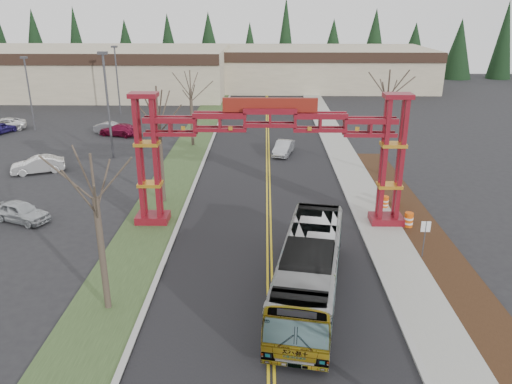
{
  "coord_description": "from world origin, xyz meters",
  "views": [
    {
      "loc": [
        -0.33,
        -13.4,
        13.99
      ],
      "look_at": [
        -0.82,
        14.14,
        3.71
      ],
      "focal_mm": 35.0,
      "sensor_mm": 36.0,
      "label": 1
    }
  ],
  "objects_px": {
    "parked_car_near_b": "(38,165)",
    "barrel_north": "(396,200)",
    "bare_tree_median_far": "(191,91)",
    "light_pole_far": "(117,75)",
    "street_sign": "(425,232)",
    "transit_bus": "(309,269)",
    "gateway_arch": "(270,138)",
    "light_pole_near": "(107,98)",
    "bare_tree_right_far": "(388,98)",
    "barrel_south": "(409,220)",
    "barrel_mid": "(385,202)",
    "retail_building_east": "(322,67)",
    "parked_car_mid_a": "(119,130)",
    "parked_car_far_b": "(3,124)",
    "retail_building_west": "(89,71)",
    "light_pole_mid": "(29,88)",
    "parked_car_near_a": "(20,212)",
    "parked_car_mid_b": "(1,128)",
    "bare_tree_median_mid": "(158,118)",
    "bare_tree_median_near": "(95,199)",
    "silver_sedan": "(284,148)",
    "parked_car_far_a": "(112,128)"
  },
  "relations": [
    {
      "from": "retail_building_west",
      "to": "parked_car_far_a",
      "type": "height_order",
      "value": "retail_building_west"
    },
    {
      "from": "bare_tree_median_near",
      "to": "bare_tree_median_far",
      "type": "xyz_separation_m",
      "value": [
        0.0,
        30.69,
        -0.04
      ]
    },
    {
      "from": "silver_sedan",
      "to": "parked_car_near_a",
      "type": "bearing_deg",
      "value": -123.75
    },
    {
      "from": "retail_building_west",
      "to": "street_sign",
      "type": "xyz_separation_m",
      "value": [
        39.01,
        -58.93,
        -2.05
      ]
    },
    {
      "from": "parked_car_near_b",
      "to": "barrel_south",
      "type": "xyz_separation_m",
      "value": [
        29.88,
        -11.36,
        -0.19
      ]
    },
    {
      "from": "street_sign",
      "to": "transit_bus",
      "type": "bearing_deg",
      "value": -148.32
    },
    {
      "from": "parked_car_far_a",
      "to": "light_pole_far",
      "type": "relative_size",
      "value": 0.45
    },
    {
      "from": "parked_car_near_b",
      "to": "parked_car_mid_b",
      "type": "height_order",
      "value": "parked_car_near_b"
    },
    {
      "from": "bare_tree_right_far",
      "to": "barrel_south",
      "type": "distance_m",
      "value": 13.08
    },
    {
      "from": "parked_car_mid_b",
      "to": "street_sign",
      "type": "relative_size",
      "value": 1.62
    },
    {
      "from": "light_pole_far",
      "to": "parked_car_mid_b",
      "type": "bearing_deg",
      "value": -133.93
    },
    {
      "from": "light_pole_mid",
      "to": "bare_tree_median_mid",
      "type": "bearing_deg",
      "value": -49.18
    },
    {
      "from": "parked_car_near_a",
      "to": "retail_building_east",
      "type": "bearing_deg",
      "value": -1.74
    },
    {
      "from": "gateway_arch",
      "to": "light_pole_near",
      "type": "height_order",
      "value": "light_pole_near"
    },
    {
      "from": "light_pole_far",
      "to": "gateway_arch",
      "type": "bearing_deg",
      "value": -60.97
    },
    {
      "from": "light_pole_mid",
      "to": "light_pole_far",
      "type": "xyz_separation_m",
      "value": [
        7.79,
        9.42,
        0.3
      ]
    },
    {
      "from": "parked_car_far_b",
      "to": "bare_tree_right_far",
      "type": "bearing_deg",
      "value": 48.05
    },
    {
      "from": "transit_bus",
      "to": "bare_tree_median_far",
      "type": "relative_size",
      "value": 1.48
    },
    {
      "from": "parked_car_mid_a",
      "to": "light_pole_far",
      "type": "height_order",
      "value": "light_pole_far"
    },
    {
      "from": "bare_tree_median_far",
      "to": "light_pole_far",
      "type": "relative_size",
      "value": 0.87
    },
    {
      "from": "bare_tree_right_far",
      "to": "parked_car_mid_b",
      "type": "bearing_deg",
      "value": 160.81
    },
    {
      "from": "parked_car_near_b",
      "to": "bare_tree_median_mid",
      "type": "relative_size",
      "value": 0.51
    },
    {
      "from": "parked_car_mid_a",
      "to": "bare_tree_right_far",
      "type": "relative_size",
      "value": 0.53
    },
    {
      "from": "transit_bus",
      "to": "barrel_mid",
      "type": "distance_m",
      "value": 13.82
    },
    {
      "from": "parked_car_near_b",
      "to": "bare_tree_right_far",
      "type": "bearing_deg",
      "value": 67.54
    },
    {
      "from": "parked_car_near_b",
      "to": "barrel_mid",
      "type": "bearing_deg",
      "value": 52.0
    },
    {
      "from": "silver_sedan",
      "to": "light_pole_far",
      "type": "xyz_separation_m",
      "value": [
        -21.82,
        19.58,
        4.58
      ]
    },
    {
      "from": "silver_sedan",
      "to": "bare_tree_median_far",
      "type": "xyz_separation_m",
      "value": [
        -9.57,
        3.31,
        5.07
      ]
    },
    {
      "from": "retail_building_east",
      "to": "barrel_north",
      "type": "height_order",
      "value": "retail_building_east"
    },
    {
      "from": "transit_bus",
      "to": "barrel_north",
      "type": "height_order",
      "value": "transit_bus"
    },
    {
      "from": "parked_car_mid_a",
      "to": "light_pole_mid",
      "type": "xyz_separation_m",
      "value": [
        -11.02,
        2.7,
        4.27
      ]
    },
    {
      "from": "gateway_arch",
      "to": "bare_tree_right_far",
      "type": "relative_size",
      "value": 2.0
    },
    {
      "from": "parked_car_near_a",
      "to": "parked_car_near_b",
      "type": "relative_size",
      "value": 0.94
    },
    {
      "from": "retail_building_east",
      "to": "gateway_arch",
      "type": "bearing_deg",
      "value": -99.17
    },
    {
      "from": "barrel_north",
      "to": "retail_building_east",
      "type": "bearing_deg",
      "value": 89.47
    },
    {
      "from": "parked_car_near_a",
      "to": "barrel_mid",
      "type": "xyz_separation_m",
      "value": [
        25.67,
        2.77,
        -0.24
      ]
    },
    {
      "from": "gateway_arch",
      "to": "parked_car_far_b",
      "type": "height_order",
      "value": "gateway_arch"
    },
    {
      "from": "retail_building_east",
      "to": "bare_tree_right_far",
      "type": "relative_size",
      "value": 4.18
    },
    {
      "from": "parked_car_mid_a",
      "to": "barrel_north",
      "type": "bearing_deg",
      "value": 69.65
    },
    {
      "from": "bare_tree_right_far",
      "to": "barrel_mid",
      "type": "xyz_separation_m",
      "value": [
        -1.46,
        -8.09,
        -6.25
      ]
    },
    {
      "from": "bare_tree_right_far",
      "to": "light_pole_mid",
      "type": "bearing_deg",
      "value": 156.91
    },
    {
      "from": "light_pole_mid",
      "to": "barrel_mid",
      "type": "distance_m",
      "value": 44.15
    },
    {
      "from": "bare_tree_right_far",
      "to": "retail_building_west",
      "type": "bearing_deg",
      "value": 132.86
    },
    {
      "from": "barrel_north",
      "to": "bare_tree_right_far",
      "type": "bearing_deg",
      "value": 85.96
    },
    {
      "from": "parked_car_far_b",
      "to": "light_pole_mid",
      "type": "xyz_separation_m",
      "value": [
        3.66,
        0.18,
        4.26
      ]
    },
    {
      "from": "light_pole_mid",
      "to": "light_pole_far",
      "type": "relative_size",
      "value": 0.94
    },
    {
      "from": "parked_car_mid_b",
      "to": "barrel_mid",
      "type": "xyz_separation_m",
      "value": [
        39.7,
        -22.41,
        -0.18
      ]
    },
    {
      "from": "barrel_north",
      "to": "bare_tree_median_far",
      "type": "bearing_deg",
      "value": 135.71
    },
    {
      "from": "parked_car_near_b",
      "to": "barrel_north",
      "type": "height_order",
      "value": "parked_car_near_b"
    },
    {
      "from": "parked_car_near_b",
      "to": "bare_tree_right_far",
      "type": "xyz_separation_m",
      "value": [
        30.54,
        0.15,
        5.99
      ]
    }
  ]
}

